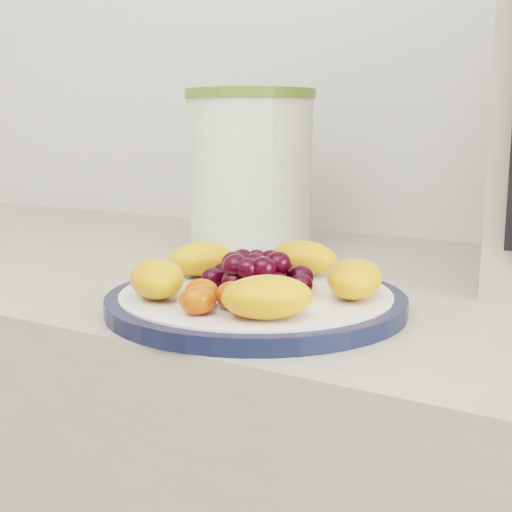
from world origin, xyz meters
The scene contains 5 objects.
plate_rim centered at (-0.05, 1.03, 0.91)m, with size 0.27×0.27×0.01m, color #101835.
plate_face centered at (-0.05, 1.03, 0.91)m, with size 0.25×0.25×0.02m, color white.
canister centered at (-0.23, 1.31, 1.00)m, with size 0.16×0.16×0.20m, color #4C6D1E.
canister_lid centered at (-0.23, 1.31, 1.10)m, with size 0.17×0.17×0.01m, color olive.
fruit_plate centered at (-0.05, 1.03, 0.93)m, with size 0.23×0.22×0.04m.
Camera 1 is at (0.28, 0.50, 1.07)m, focal length 50.00 mm.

